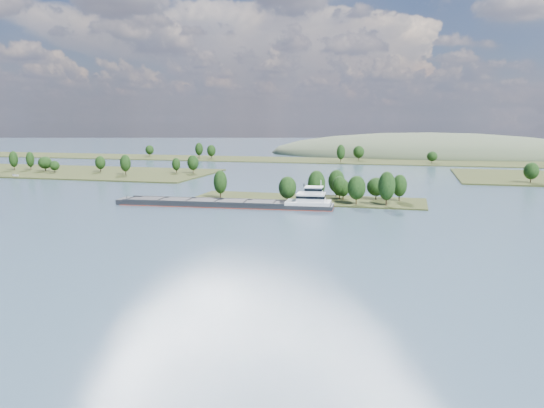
# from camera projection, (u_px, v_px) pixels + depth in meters

# --- Properties ---
(ground) EXTENTS (1800.00, 1800.00, 0.00)m
(ground) POSITION_uv_depth(u_px,v_px,m) (273.00, 227.00, 172.93)
(ground) COLOR #334759
(ground) RESTS_ON ground
(tree_island) EXTENTS (100.00, 31.81, 15.05)m
(tree_island) POSITION_uv_depth(u_px,v_px,m) (324.00, 192.00, 226.13)
(tree_island) COLOR #2B3216
(tree_island) RESTS_ON ground
(left_bank) EXTENTS (300.00, 80.00, 14.54)m
(left_bank) POSITION_uv_depth(u_px,v_px,m) (2.00, 169.00, 363.58)
(left_bank) COLOR #2B3216
(left_bank) RESTS_ON ground
(back_shoreline) EXTENTS (900.00, 60.00, 15.53)m
(back_shoreline) POSITION_uv_depth(u_px,v_px,m) (369.00, 161.00, 437.76)
(back_shoreline) COLOR #2B3216
(back_shoreline) RESTS_ON ground
(hill_west) EXTENTS (320.00, 160.00, 44.00)m
(hill_west) POSITION_uv_depth(u_px,v_px,m) (429.00, 155.00, 521.08)
(hill_west) COLOR #414E35
(hill_west) RESTS_ON ground
(cargo_barge) EXTENTS (89.68, 17.44, 12.05)m
(cargo_barge) POSITION_uv_depth(u_px,v_px,m) (239.00, 203.00, 213.74)
(cargo_barge) COLOR black
(cargo_barge) RESTS_ON ground
(motorboat) EXTENTS (5.47, 2.65, 2.03)m
(motorboat) POSITION_uv_depth(u_px,v_px,m) (16.00, 176.00, 320.65)
(motorboat) COLOR silver
(motorboat) RESTS_ON ground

